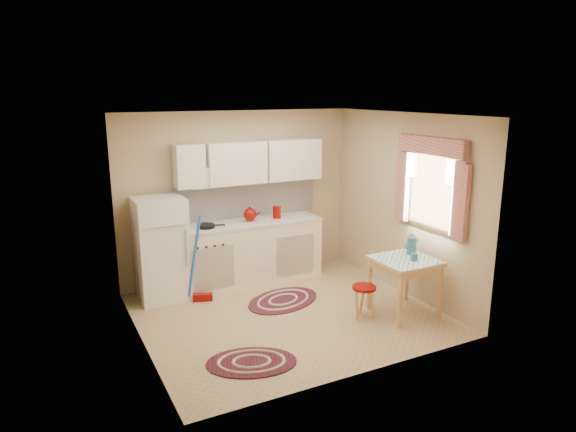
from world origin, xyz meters
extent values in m
plane|color=tan|center=(0.00, 0.00, 0.00)|extent=(3.60, 3.60, 0.00)
cube|color=silver|center=(0.00, 0.00, 2.50)|extent=(3.60, 3.20, 0.04)
cube|color=tan|center=(0.00, 1.60, 1.25)|extent=(3.60, 0.04, 2.50)
cube|color=tan|center=(0.00, -1.60, 1.25)|extent=(3.60, 0.04, 2.50)
cube|color=tan|center=(-1.80, 0.00, 1.25)|extent=(0.04, 3.20, 2.50)
cube|color=tan|center=(1.80, 0.00, 1.25)|extent=(0.04, 3.20, 2.50)
cube|color=white|center=(0.12, 1.59, 1.20)|extent=(2.25, 0.03, 0.55)
cube|color=white|center=(0.12, 1.44, 1.77)|extent=(2.25, 0.33, 0.60)
cube|color=white|center=(1.78, -0.55, 1.55)|extent=(0.04, 0.85, 0.95)
cube|color=white|center=(-1.27, 1.25, 0.70)|extent=(0.65, 0.60, 1.40)
cube|color=white|center=(-0.03, 1.30, 0.44)|extent=(2.25, 0.60, 0.88)
cube|color=silver|center=(-0.03, 1.30, 0.90)|extent=(2.27, 0.62, 0.04)
cylinder|color=black|center=(-0.63, 1.25, 0.94)|extent=(0.30, 0.30, 0.05)
cylinder|color=#7C0604|center=(0.49, 1.30, 1.00)|extent=(0.16, 0.16, 0.16)
cube|color=#E2B371|center=(1.33, -0.64, 0.36)|extent=(0.72, 0.72, 0.72)
cylinder|color=#7C0604|center=(0.80, -0.53, 0.21)|extent=(0.40, 0.40, 0.42)
cylinder|color=#29697D|center=(1.39, -0.74, 0.77)|extent=(0.10, 0.10, 0.10)
camera|label=1|loc=(-2.74, -5.41, 2.77)|focal=32.00mm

